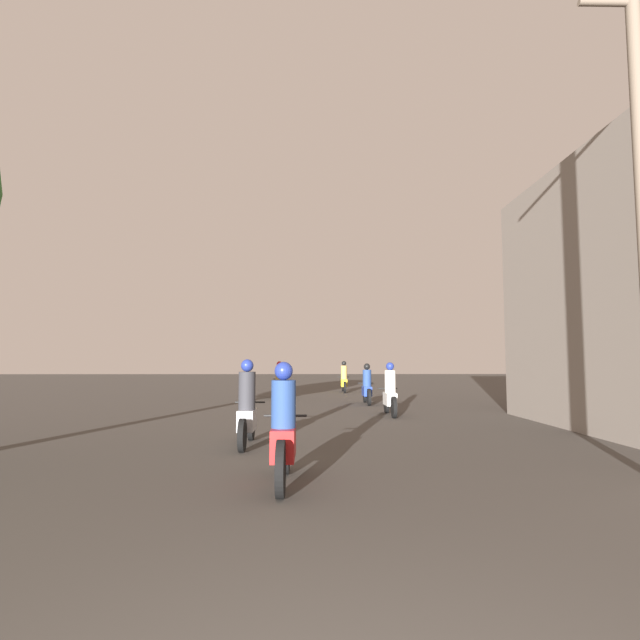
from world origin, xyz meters
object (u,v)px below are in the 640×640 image
at_px(motorcycle_white, 390,394).
at_px(motorcycle_green, 279,384).
at_px(motorcycle_yellow, 344,380).
at_px(motorcycle_red, 284,435).
at_px(motorcycle_silver, 247,411).
at_px(motorcycle_blue, 367,388).

distance_m(motorcycle_white, motorcycle_green, 7.72).
xyz_separation_m(motorcycle_white, motorcycle_yellow, (-0.63, 11.11, 0.01)).
xyz_separation_m(motorcycle_red, motorcycle_yellow, (2.07, 19.31, -0.00)).
bearing_deg(motorcycle_yellow, motorcycle_silver, -102.63).
relative_size(motorcycle_silver, motorcycle_blue, 0.97).
distance_m(motorcycle_red, motorcycle_white, 8.63).
xyz_separation_m(motorcycle_silver, motorcycle_blue, (3.32, 9.17, -0.05)).
bearing_deg(motorcycle_green, motorcycle_yellow, 50.54).
distance_m(motorcycle_white, motorcycle_blue, 3.99).
bearing_deg(motorcycle_blue, motorcycle_silver, -111.95).
relative_size(motorcycle_white, motorcycle_yellow, 0.98).
relative_size(motorcycle_silver, motorcycle_green, 0.93).
bearing_deg(motorcycle_blue, motorcycle_red, -103.47).
xyz_separation_m(motorcycle_white, motorcycle_blue, (-0.24, 3.98, -0.02)).
height_order(motorcycle_blue, motorcycle_yellow, motorcycle_yellow).
distance_m(motorcycle_red, motorcycle_blue, 12.43).
bearing_deg(motorcycle_blue, motorcycle_white, -88.59).
relative_size(motorcycle_red, motorcycle_silver, 1.01).
distance_m(motorcycle_blue, motorcycle_green, 4.45).
relative_size(motorcycle_red, motorcycle_blue, 0.97).
xyz_separation_m(motorcycle_silver, motorcycle_green, (-0.14, 11.97, -0.02)).
bearing_deg(motorcycle_green, motorcycle_white, -65.50).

